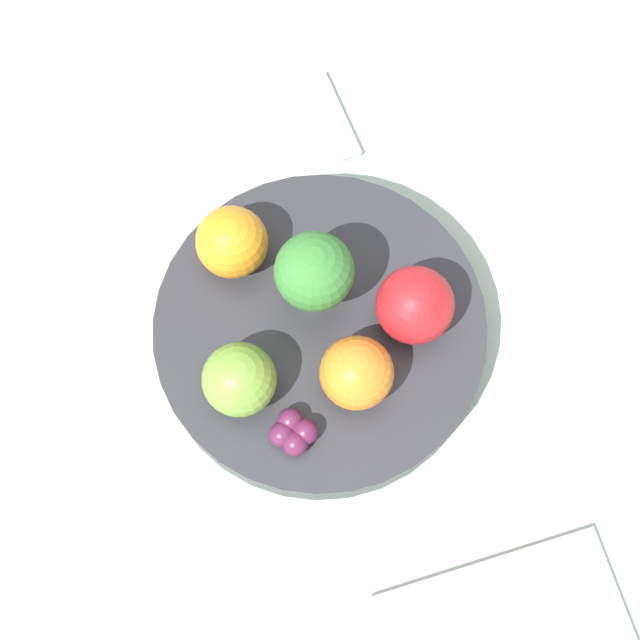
% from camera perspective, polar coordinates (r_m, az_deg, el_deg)
% --- Properties ---
extents(ground_plane, '(6.00, 6.00, 0.00)m').
position_cam_1_polar(ground_plane, '(0.64, 0.00, -1.74)').
color(ground_plane, gray).
extents(table_surface, '(1.20, 1.20, 0.02)m').
position_cam_1_polar(table_surface, '(0.63, 0.00, -1.48)').
color(table_surface, '#B2C6B2').
rests_on(table_surface, ground_plane).
extents(bowl, '(0.22, 0.22, 0.03)m').
position_cam_1_polar(bowl, '(0.61, 0.00, -0.77)').
color(bowl, '#2D2D33').
rests_on(bowl, table_surface).
extents(broccoli, '(0.05, 0.05, 0.07)m').
position_cam_1_polar(broccoli, '(0.56, -0.37, 3.04)').
color(broccoli, '#8CB76B').
rests_on(broccoli, bowl).
extents(apple_red, '(0.05, 0.05, 0.05)m').
position_cam_1_polar(apple_red, '(0.56, -5.19, -3.82)').
color(apple_red, olive).
rests_on(apple_red, bowl).
extents(apple_green, '(0.05, 0.05, 0.05)m').
position_cam_1_polar(apple_green, '(0.57, 6.09, 0.96)').
color(apple_green, red).
rests_on(apple_green, bowl).
extents(orange_front, '(0.05, 0.05, 0.05)m').
position_cam_1_polar(orange_front, '(0.59, -5.66, 4.98)').
color(orange_front, orange).
rests_on(orange_front, bowl).
extents(orange_back, '(0.05, 0.05, 0.05)m').
position_cam_1_polar(orange_back, '(0.56, 2.36, -3.41)').
color(orange_back, orange).
rests_on(orange_back, bowl).
extents(grape_cluster, '(0.03, 0.03, 0.02)m').
position_cam_1_polar(grape_cluster, '(0.57, -1.73, -7.21)').
color(grape_cluster, '#5B1E42').
rests_on(grape_cluster, bowl).
extents(spoon, '(0.03, 0.08, 0.01)m').
position_cam_1_polar(spoon, '(0.69, 0.85, 12.91)').
color(spoon, silver).
rests_on(spoon, table_surface).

